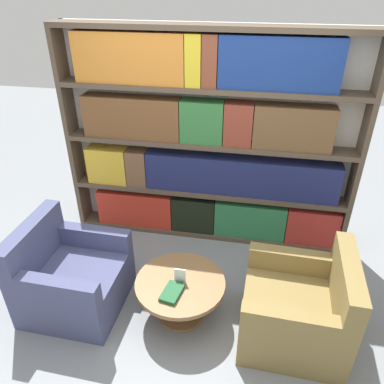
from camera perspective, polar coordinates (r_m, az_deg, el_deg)
ground_plane at (r=3.46m, az=-1.90°, el=-20.73°), size 14.00×14.00×0.00m
bookshelf at (r=3.97m, az=2.45°, el=7.23°), size 3.06×0.30×2.30m
armchair_left at (r=3.66m, az=-17.93°, el=-12.42°), size 0.85×0.84×0.84m
armchair_right at (r=3.35m, az=15.93°, el=-16.94°), size 0.86×0.85×0.84m
coffee_table at (r=3.39m, az=-1.79°, el=-14.85°), size 0.78×0.78×0.39m
table_sign at (r=3.27m, az=-1.84°, el=-12.77°), size 0.10×0.06×0.14m
stray_book at (r=3.21m, az=-3.06°, el=-15.04°), size 0.18×0.26×0.03m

